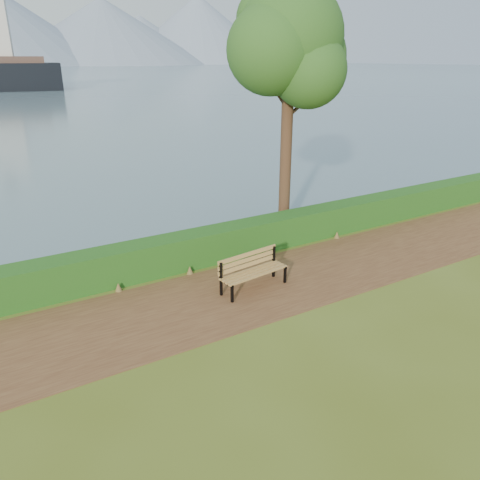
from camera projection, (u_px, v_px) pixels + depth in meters
ground at (260, 293)px, 12.43m from camera, size 140.00×140.00×0.00m
path at (254, 289)px, 12.67m from camera, size 40.00×3.40×0.01m
hedge at (214, 244)px, 14.33m from camera, size 32.00×0.85×1.00m
bench at (252, 269)px, 12.53m from camera, size 2.01×0.81×0.98m
tree at (290, 43)px, 14.59m from camera, size 4.33×3.57×8.41m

